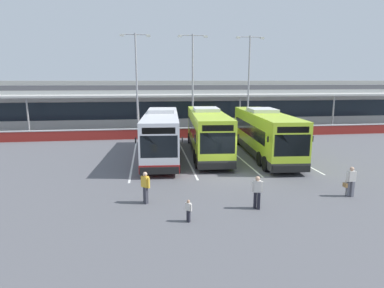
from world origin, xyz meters
The scene contains 17 objects.
ground_plane centered at (0.00, 0.00, 0.00)m, with size 200.00×200.00×0.00m, color #56565B.
terminal_building centered at (0.00, 26.91, 3.01)m, with size 70.00×13.00×6.00m.
red_barrier_wall centered at (0.00, 14.50, 0.56)m, with size 60.00×0.40×1.10m.
coach_bus_leftmost centered at (-4.02, 6.16, 1.79)m, with size 3.59×12.29×3.78m.
coach_bus_left_centre centered at (-0.20, 6.75, 1.79)m, with size 3.59×12.29×3.78m.
coach_bus_centre centered at (4.29, 5.42, 1.79)m, with size 3.59×12.29×3.78m.
bay_stripe_far_west centered at (-6.30, 6.00, 0.00)m, with size 0.14×13.00×0.01m, color silver.
bay_stripe_west centered at (-2.10, 6.00, 0.00)m, with size 0.14×13.00×0.01m, color silver.
bay_stripe_mid_west centered at (2.10, 6.00, 0.00)m, with size 0.14×13.00×0.01m, color silver.
bay_stripe_centre centered at (6.30, 6.00, 0.00)m, with size 0.14×13.00×0.01m, color silver.
pedestrian_with_handbag centered at (5.47, -4.33, 0.86)m, with size 0.62×0.30×1.62m.
pedestrian_in_dark_coat centered at (-5.28, -3.83, 0.87)m, with size 0.45×0.44×1.62m.
pedestrian_child centered at (-3.42, -6.28, 0.54)m, with size 0.29×0.26×1.00m.
pedestrian_near_bin centered at (0.02, -5.28, 0.87)m, with size 0.54×0.37×1.62m.
lamp_post_west centered at (-6.20, 17.00, 6.29)m, with size 3.24×0.28×11.00m.
lamp_post_centre centered at (-0.04, 16.85, 6.29)m, with size 3.24×0.28×11.00m.
lamp_post_east centered at (6.57, 17.29, 6.29)m, with size 3.24×0.28×11.00m.
Camera 1 is at (-5.04, -19.37, 6.09)m, focal length 30.16 mm.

